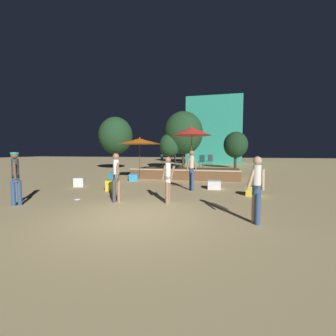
{
  "coord_description": "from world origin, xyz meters",
  "views": [
    {
      "loc": [
        2.39,
        -5.62,
        1.83
      ],
      "look_at": [
        0.0,
        4.0,
        1.09
      ],
      "focal_mm": 24.0,
      "sensor_mm": 36.0,
      "label": 1
    }
  ],
  "objects_px": {
    "cube_seat_0": "(133,177)",
    "cube_seat_5": "(114,177)",
    "cube_seat_1": "(253,191)",
    "person_1": "(16,175)",
    "bistro_chair_1": "(210,160)",
    "background_tree_3": "(183,133)",
    "bistro_chair_2": "(202,160)",
    "cube_seat_2": "(214,185)",
    "person_3": "(257,188)",
    "patio_umbrella_0": "(192,131)",
    "person_4": "(191,168)",
    "background_tree_1": "(170,145)",
    "cube_seat_3": "(79,182)",
    "bistro_chair_0": "(176,160)",
    "background_tree_0": "(236,145)",
    "person_2": "(168,179)",
    "bistro_chair_3": "(163,159)",
    "background_tree_2": "(116,136)",
    "cube_seat_4": "(111,185)",
    "frisbee_disc": "(77,199)",
    "person_0": "(116,176)",
    "patio_umbrella_1": "(140,141)"
  },
  "relations": [
    {
      "from": "cube_seat_0",
      "to": "cube_seat_5",
      "type": "distance_m",
      "value": 1.26
    },
    {
      "from": "cube_seat_1",
      "to": "person_1",
      "type": "bearing_deg",
      "value": -154.65
    },
    {
      "from": "bistro_chair_1",
      "to": "background_tree_3",
      "type": "height_order",
      "value": "background_tree_3"
    },
    {
      "from": "cube_seat_0",
      "to": "background_tree_3",
      "type": "xyz_separation_m",
      "value": [
        1.25,
        10.56,
        3.53
      ]
    },
    {
      "from": "bistro_chair_2",
      "to": "cube_seat_2",
      "type": "bearing_deg",
      "value": -61.54
    },
    {
      "from": "person_3",
      "to": "patio_umbrella_0",
      "type": "bearing_deg",
      "value": -2.82
    },
    {
      "from": "person_4",
      "to": "background_tree_3",
      "type": "relative_size",
      "value": 0.31
    },
    {
      "from": "background_tree_1",
      "to": "cube_seat_3",
      "type": "bearing_deg",
      "value": -98.56
    },
    {
      "from": "cube_seat_2",
      "to": "bistro_chair_0",
      "type": "height_order",
      "value": "bistro_chair_0"
    },
    {
      "from": "background_tree_0",
      "to": "person_3",
      "type": "bearing_deg",
      "value": -91.19
    },
    {
      "from": "person_2",
      "to": "background_tree_3",
      "type": "relative_size",
      "value": 0.27
    },
    {
      "from": "cube_seat_3",
      "to": "patio_umbrella_0",
      "type": "bearing_deg",
      "value": 34.22
    },
    {
      "from": "patio_umbrella_0",
      "to": "bistro_chair_1",
      "type": "relative_size",
      "value": 3.74
    },
    {
      "from": "cube_seat_0",
      "to": "patio_umbrella_0",
      "type": "bearing_deg",
      "value": 13.87
    },
    {
      "from": "background_tree_0",
      "to": "cube_seat_0",
      "type": "bearing_deg",
      "value": -118.32
    },
    {
      "from": "background_tree_1",
      "to": "background_tree_3",
      "type": "xyz_separation_m",
      "value": [
        1.24,
        0.97,
        1.32
      ]
    },
    {
      "from": "person_2",
      "to": "bistro_chair_0",
      "type": "relative_size",
      "value": 1.82
    },
    {
      "from": "cube_seat_1",
      "to": "person_4",
      "type": "bearing_deg",
      "value": 167.8
    },
    {
      "from": "person_1",
      "to": "bistro_chair_1",
      "type": "distance_m",
      "value": 11.6
    },
    {
      "from": "bistro_chair_3",
      "to": "background_tree_0",
      "type": "distance_m",
      "value": 10.96
    },
    {
      "from": "cube_seat_0",
      "to": "person_4",
      "type": "relative_size",
      "value": 0.35
    },
    {
      "from": "person_2",
      "to": "background_tree_3",
      "type": "height_order",
      "value": "background_tree_3"
    },
    {
      "from": "background_tree_1",
      "to": "background_tree_3",
      "type": "distance_m",
      "value": 2.06
    },
    {
      "from": "cube_seat_2",
      "to": "person_4",
      "type": "height_order",
      "value": "person_4"
    },
    {
      "from": "cube_seat_0",
      "to": "background_tree_3",
      "type": "relative_size",
      "value": 0.11
    },
    {
      "from": "background_tree_2",
      "to": "cube_seat_4",
      "type": "bearing_deg",
      "value": -64.07
    },
    {
      "from": "cube_seat_0",
      "to": "bistro_chair_2",
      "type": "height_order",
      "value": "bistro_chair_2"
    },
    {
      "from": "frisbee_disc",
      "to": "background_tree_3",
      "type": "bearing_deg",
      "value": 85.73
    },
    {
      "from": "patio_umbrella_0",
      "to": "person_1",
      "type": "distance_m",
      "value": 9.34
    },
    {
      "from": "patio_umbrella_0",
      "to": "cube_seat_2",
      "type": "height_order",
      "value": "patio_umbrella_0"
    },
    {
      "from": "person_1",
      "to": "person_3",
      "type": "height_order",
      "value": "person_1"
    },
    {
      "from": "cube_seat_5",
      "to": "background_tree_3",
      "type": "bearing_deg",
      "value": 76.95
    },
    {
      "from": "bistro_chair_3",
      "to": "background_tree_0",
      "type": "bearing_deg",
      "value": -18.92
    },
    {
      "from": "person_0",
      "to": "background_tree_0",
      "type": "bearing_deg",
      "value": -148.56
    },
    {
      "from": "bistro_chair_1",
      "to": "cube_seat_3",
      "type": "bearing_deg",
      "value": 13.01
    },
    {
      "from": "person_4",
      "to": "person_0",
      "type": "bearing_deg",
      "value": -71.99
    },
    {
      "from": "cube_seat_1",
      "to": "cube_seat_4",
      "type": "relative_size",
      "value": 1.14
    },
    {
      "from": "person_1",
      "to": "background_tree_1",
      "type": "height_order",
      "value": "background_tree_1"
    },
    {
      "from": "cube_seat_5",
      "to": "person_1",
      "type": "distance_m",
      "value": 6.74
    },
    {
      "from": "bistro_chair_3",
      "to": "frisbee_disc",
      "type": "xyz_separation_m",
      "value": [
        -1.06,
        -8.51,
        -1.21
      ]
    },
    {
      "from": "person_0",
      "to": "person_3",
      "type": "relative_size",
      "value": 1.03
    },
    {
      "from": "person_1",
      "to": "bistro_chair_3",
      "type": "bearing_deg",
      "value": -146.99
    },
    {
      "from": "cube_seat_2",
      "to": "person_2",
      "type": "bearing_deg",
      "value": -112.69
    },
    {
      "from": "person_3",
      "to": "frisbee_disc",
      "type": "distance_m",
      "value": 6.4
    },
    {
      "from": "cube_seat_3",
      "to": "bistro_chair_0",
      "type": "relative_size",
      "value": 0.7
    },
    {
      "from": "bistro_chair_2",
      "to": "background_tree_0",
      "type": "relative_size",
      "value": 0.23
    },
    {
      "from": "patio_umbrella_1",
      "to": "background_tree_3",
      "type": "distance_m",
      "value": 9.83
    },
    {
      "from": "cube_seat_1",
      "to": "cube_seat_5",
      "type": "bearing_deg",
      "value": 159.55
    },
    {
      "from": "cube_seat_3",
      "to": "background_tree_0",
      "type": "distance_m",
      "value": 17.45
    },
    {
      "from": "bistro_chair_3",
      "to": "cube_seat_3",
      "type": "bearing_deg",
      "value": 164.24
    }
  ]
}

